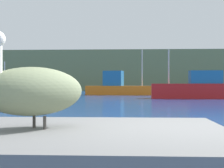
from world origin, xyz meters
name	(u,v)px	position (x,y,z in m)	size (l,w,h in m)	color
hillside_backdrop	(136,71)	(0.00, 71.50, 3.76)	(140.00, 14.25, 7.51)	#6B7A51
pelican	(33,90)	(-1.50, -0.44, 1.25)	(1.09, 1.18, 0.89)	gray
fishing_boat_red	(197,88)	(4.96, 29.23, 0.90)	(7.50, 2.39, 4.27)	red
fishing_boat_orange	(119,87)	(-2.17, 38.82, 0.89)	(8.16, 3.30, 5.10)	orange
fishing_boat_yellow	(15,88)	(-14.96, 41.21, 0.77)	(5.18, 2.64, 4.01)	yellow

